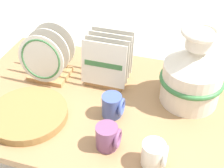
# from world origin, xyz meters

# --- Properties ---
(display_table) EXTENTS (1.36, 0.82, 0.60)m
(display_table) POSITION_xyz_m (0.00, 0.00, 0.54)
(display_table) COLOR #9E754C
(display_table) RESTS_ON ground_plane
(ceramic_vase) EXTENTS (0.28, 0.28, 0.36)m
(ceramic_vase) POSITION_xyz_m (0.32, 0.13, 0.75)
(ceramic_vase) COLOR silver
(ceramic_vase) RESTS_ON display_table
(dish_rack_round_plates) EXTENTS (0.23, 0.18, 0.25)m
(dish_rack_round_plates) POSITION_xyz_m (-0.35, 0.10, 0.70)
(dish_rack_round_plates) COLOR tan
(dish_rack_round_plates) RESTS_ON display_table
(dish_rack_square_plates) EXTENTS (0.21, 0.17, 0.23)m
(dish_rack_square_plates) POSITION_xyz_m (-0.07, 0.16, 0.69)
(dish_rack_square_plates) COLOR tan
(dish_rack_square_plates) RESTS_ON display_table
(wicker_charger_stack) EXTENTS (0.33, 0.33, 0.04)m
(wicker_charger_stack) POSITION_xyz_m (-0.31, -0.19, 0.62)
(wicker_charger_stack) COLOR olive
(wicker_charger_stack) RESTS_ON display_table
(mug_cream_glaze) EXTENTS (0.09, 0.08, 0.10)m
(mug_cream_glaze) POSITION_xyz_m (0.24, -0.27, 0.65)
(mug_cream_glaze) COLOR silver
(mug_cream_glaze) RESTS_ON display_table
(mug_cobalt_glaze) EXTENTS (0.09, 0.08, 0.10)m
(mug_cobalt_glaze) POSITION_xyz_m (0.02, -0.07, 0.65)
(mug_cobalt_glaze) COLOR #42569E
(mug_cobalt_glaze) RESTS_ON display_table
(mug_plum_glaze) EXTENTS (0.09, 0.08, 0.10)m
(mug_plum_glaze) POSITION_xyz_m (0.06, -0.24, 0.65)
(mug_plum_glaze) COLOR #7A4770
(mug_plum_glaze) RESTS_ON display_table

